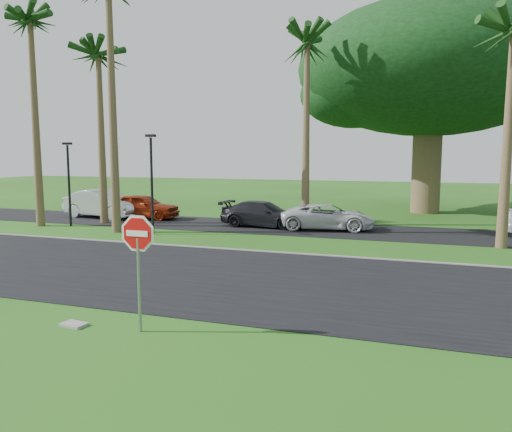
{
  "coord_description": "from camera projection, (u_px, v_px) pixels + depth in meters",
  "views": [
    {
      "loc": [
        6.11,
        -11.8,
        3.71
      ],
      "look_at": [
        1.06,
        2.87,
        1.8
      ],
      "focal_mm": 35.0,
      "sensor_mm": 36.0,
      "label": 1
    }
  ],
  "objects": [
    {
      "name": "car_silver",
      "position": [
        103.0,
        204.0,
        29.36
      ],
      "size": [
        5.19,
        2.45,
        1.64
      ],
      "primitive_type": "imported",
      "rotation": [
        0.0,
        0.0,
        1.42
      ],
      "color": "silver",
      "rests_on": "ground"
    },
    {
      "name": "streetlight_left",
      "position": [
        69.0,
        178.0,
        25.83
      ],
      "size": [
        0.45,
        0.25,
        4.34
      ],
      "color": "black",
      "rests_on": "ground"
    },
    {
      "name": "road",
      "position": [
        214.0,
        275.0,
        15.38
      ],
      "size": [
        120.0,
        8.0,
        0.02
      ],
      "primitive_type": "cube",
      "color": "black",
      "rests_on": "ground"
    },
    {
      "name": "parking_strip",
      "position": [
        298.0,
        228.0,
        25.23
      ],
      "size": [
        120.0,
        5.0,
        0.02
      ],
      "primitive_type": "cube",
      "color": "black",
      "rests_on": "ground"
    },
    {
      "name": "stop_sign_near",
      "position": [
        138.0,
        249.0,
        10.31
      ],
      "size": [
        1.05,
        0.07,
        2.62
      ],
      "color": "gray",
      "rests_on": "ground"
    },
    {
      "name": "palm_center",
      "position": [
        307.0,
        48.0,
        25.52
      ],
      "size": [
        5.0,
        5.0,
        10.5
      ],
      "color": "brown",
      "rests_on": "ground"
    },
    {
      "name": "car_minivan",
      "position": [
        328.0,
        217.0,
        24.74
      ],
      "size": [
        4.83,
        2.71,
        1.28
      ],
      "primitive_type": "imported",
      "rotation": [
        0.0,
        0.0,
        1.7
      ],
      "color": "silver",
      "rests_on": "ground"
    },
    {
      "name": "palm_left_far",
      "position": [
        30.0,
        25.0,
        24.91
      ],
      "size": [
        5.0,
        5.0,
        11.5
      ],
      "color": "brown",
      "rests_on": "ground"
    },
    {
      "name": "car_dark",
      "position": [
        264.0,
        214.0,
        25.69
      ],
      "size": [
        4.61,
        2.1,
        1.31
      ],
      "primitive_type": "imported",
      "rotation": [
        0.0,
        0.0,
        1.51
      ],
      "color": "black",
      "rests_on": "ground"
    },
    {
      "name": "utility_slab",
      "position": [
        74.0,
        324.0,
        10.88
      ],
      "size": [
        0.59,
        0.41,
        0.06
      ],
      "primitive_type": "cube",
      "rotation": [
        0.0,
        0.0,
        -0.11
      ],
      "color": "gray",
      "rests_on": "ground"
    },
    {
      "name": "streetlight_right",
      "position": [
        152.0,
        178.0,
        23.1
      ],
      "size": [
        0.45,
        0.25,
        4.64
      ],
      "color": "black",
      "rests_on": "ground"
    },
    {
      "name": "car_red",
      "position": [
        142.0,
        207.0,
        28.82
      ],
      "size": [
        4.4,
        2.09,
        1.45
      ],
      "primitive_type": "imported",
      "rotation": [
        0.0,
        0.0,
        1.66
      ],
      "color": "maroon",
      "rests_on": "ground"
    },
    {
      "name": "canopy_tree",
      "position": [
        430.0,
        70.0,
        31.12
      ],
      "size": [
        16.5,
        16.5,
        13.12
      ],
      "color": "brown",
      "rests_on": "ground"
    },
    {
      "name": "palm_left_mid",
      "position": [
        98.0,
        59.0,
        26.16
      ],
      "size": [
        5.0,
        5.0,
        10.0
      ],
      "color": "brown",
      "rests_on": "ground"
    },
    {
      "name": "curb",
      "position": [
        257.0,
        251.0,
        19.18
      ],
      "size": [
        120.0,
        0.12,
        0.06
      ],
      "primitive_type": "cube",
      "color": "gray",
      "rests_on": "ground"
    },
    {
      "name": "ground",
      "position": [
        185.0,
        293.0,
        13.5
      ],
      "size": [
        120.0,
        120.0,
        0.0
      ],
      "primitive_type": "plane",
      "color": "#1F4A12",
      "rests_on": "ground"
    }
  ]
}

